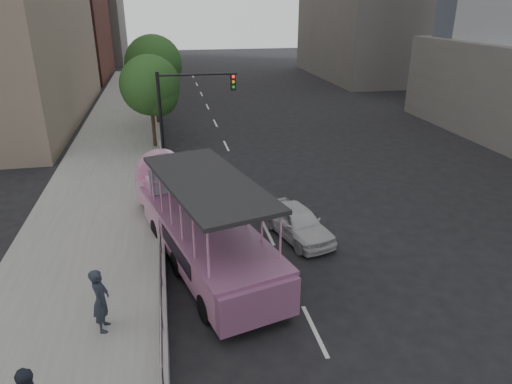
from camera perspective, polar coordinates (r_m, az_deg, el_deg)
The scene contains 11 objects.
ground at distance 14.68m, azimuth 1.04°, elevation -12.53°, with size 160.00×160.00×0.00m, color black.
sidewalk at distance 23.46m, azimuth -18.23°, elevation 0.73°, with size 5.50×80.00×0.30m, color #A0A19B.
kerb_wall at distance 15.87m, azimuth -11.71°, elevation -8.05°, with size 0.24×30.00×0.36m, color #979793.
guardrail at distance 15.55m, azimuth -11.91°, elevation -5.94°, with size 0.07×22.00×0.71m.
duck_boat at distance 16.39m, azimuth -7.48°, elevation -3.75°, with size 4.81×10.20×3.30m.
car at distance 17.64m, azimuth 5.20°, elevation -3.77°, with size 1.50×3.71×1.26m, color silver.
pedestrian_near at distance 12.98m, azimuth -18.84°, elevation -12.67°, with size 0.67×0.44×1.83m, color #272D39.
parking_sign at distance 18.16m, azimuth -11.76°, elevation 0.87°, with size 0.09×0.68×3.01m.
traffic_signal at distance 24.73m, azimuth -9.15°, elevation 10.81°, with size 4.20×0.32×5.20m.
street_tree_near at distance 28.03m, azimuth -12.89°, elevation 12.59°, with size 3.52×3.52×5.72m.
street_tree_far at distance 33.89m, azimuth -12.50°, elevation 15.12°, with size 3.97×3.97×6.45m.
Camera 1 is at (-2.61, -11.71, 8.46)m, focal length 32.00 mm.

